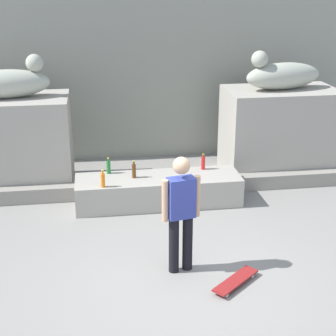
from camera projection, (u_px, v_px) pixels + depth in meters
name	position (u px, v px, depth m)	size (l,w,h in m)	color
ground_plane	(182.00, 277.00, 6.99)	(40.00, 40.00, 0.00)	gray
facade_wall	(140.00, 35.00, 10.98)	(10.11, 0.60, 5.33)	gray
pedestal_left	(12.00, 143.00, 9.71)	(2.21, 1.32, 1.75)	#A39E93
pedestal_right	(279.00, 132.00, 10.44)	(2.21, 1.32, 1.75)	#A39E93
statue_reclining_left	(7.00, 83.00, 9.31)	(1.66, 0.75, 0.78)	#ACB1A0
statue_reclining_right	(282.00, 75.00, 10.02)	(1.68, 0.86, 0.78)	#ACB1A0
ledge_block	(158.00, 190.00, 9.18)	(2.93, 0.83, 0.51)	#A39E93
skater	(181.00, 210.00, 6.85)	(0.53, 0.26, 1.67)	black
skateboard	(236.00, 281.00, 6.80)	(0.74, 0.67, 0.08)	maroon
bottle_brown	(134.00, 171.00, 9.01)	(0.07, 0.07, 0.32)	#593314
bottle_orange	(103.00, 180.00, 8.61)	(0.07, 0.07, 0.31)	orange
bottle_green	(109.00, 167.00, 9.21)	(0.07, 0.07, 0.30)	#1E722D
bottle_red	(203.00, 163.00, 9.40)	(0.07, 0.07, 0.30)	red
stair_step	(155.00, 185.00, 9.71)	(7.49, 0.50, 0.28)	gray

